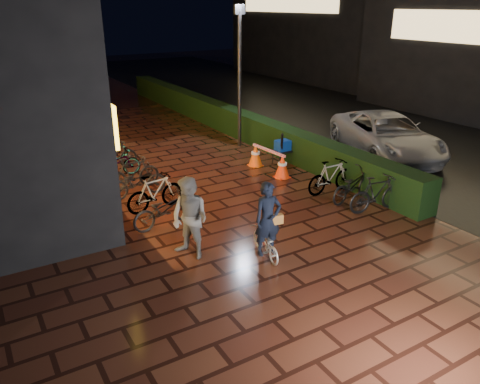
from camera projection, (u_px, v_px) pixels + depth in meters
ground at (270, 218)px, 11.51m from camera, size 80.00×80.00×0.00m
asphalt_road at (379, 128)px, 19.77m from camera, size 11.00×60.00×0.01m
hedge at (227, 119)px, 19.26m from camera, size 0.70×20.00×1.00m
bystander_person at (190, 218)px, 9.48m from camera, size 0.95×1.04×1.73m
van at (386, 135)px, 16.01m from camera, size 3.96×5.60×1.42m
lamp_post_hedge at (239, 72)px, 16.34m from camera, size 0.47×0.19×4.89m
lamp_post_sf at (70, 79)px, 15.43m from camera, size 0.44×0.25×4.73m
cyclist at (267, 230)px, 9.54m from camera, size 0.63×1.21×1.67m
traffic_barrier at (268, 160)px, 14.59m from camera, size 0.55×1.81×0.73m
cart_assembly at (283, 147)px, 15.19m from camera, size 0.62×0.62×1.14m
parked_bikes_storefront at (129, 173)px, 13.23m from camera, size 1.83×6.26×0.95m
parked_bikes_hedge at (353, 185)px, 12.36m from camera, size 1.79×2.12×0.95m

